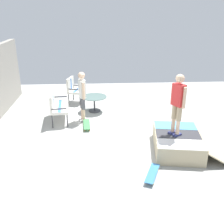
# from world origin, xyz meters

# --- Properties ---
(ground_plane) EXTENTS (12.00, 12.00, 0.10)m
(ground_plane) POSITION_xyz_m (0.00, 0.00, -0.05)
(ground_plane) COLOR #A8A8A3
(skate_ramp) EXTENTS (1.89, 2.03, 0.48)m
(skate_ramp) POSITION_xyz_m (-0.72, -1.60, 0.24)
(skate_ramp) COLOR tan
(skate_ramp) RESTS_ON ground_plane
(patio_bench) EXTENTS (1.30, 0.66, 1.02)m
(patio_bench) POSITION_xyz_m (1.47, 1.92, 0.62)
(patio_bench) COLOR #38383D
(patio_bench) RESTS_ON ground_plane
(patio_chair_near_house) EXTENTS (0.74, 0.69, 1.02)m
(patio_chair_near_house) POSITION_xyz_m (3.25, 1.50, 0.61)
(patio_chair_near_house) COLOR #38383D
(patio_chair_near_house) RESTS_ON ground_plane
(patio_table) EXTENTS (0.90, 0.90, 0.57)m
(patio_table) POSITION_xyz_m (2.25, 0.66, 0.40)
(patio_table) COLOR #38383D
(patio_table) RESTS_ON ground_plane
(person_watching) EXTENTS (0.46, 0.31, 1.68)m
(person_watching) POSITION_xyz_m (1.39, 1.04, 0.98)
(person_watching) COLOR silver
(person_watching) RESTS_ON ground_plane
(person_skater) EXTENTS (0.43, 0.34, 1.62)m
(person_skater) POSITION_xyz_m (-0.73, -1.47, 1.41)
(person_skater) COLOR navy
(person_skater) RESTS_ON skate_ramp
(skateboard_by_bench) EXTENTS (0.81, 0.25, 0.10)m
(skateboard_by_bench) POSITION_xyz_m (0.88, 0.91, 0.08)
(skateboard_by_bench) COLOR #3F8C4C
(skateboard_by_bench) RESTS_ON ground_plane
(skateboard_spare) EXTENTS (0.81, 0.50, 0.10)m
(skateboard_spare) POSITION_xyz_m (-1.88, -0.67, 0.08)
(skateboard_spare) COLOR #3372B2
(skateboard_spare) RESTS_ON ground_plane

